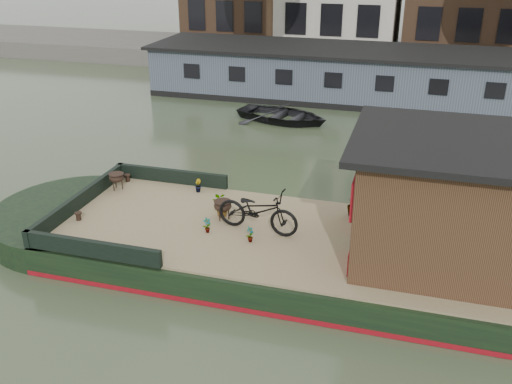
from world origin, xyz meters
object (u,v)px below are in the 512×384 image
(cabin, at_px, (455,200))
(brazier_front, at_px, (223,210))
(potted_plant_a, at_px, (207,225))
(bicycle, at_px, (258,211))
(dinghy, at_px, (283,112))
(brazier_rear, at_px, (117,181))

(cabin, relative_size, brazier_front, 9.09)
(cabin, relative_size, potted_plant_a, 11.78)
(cabin, xyz_separation_m, brazier_front, (-4.74, 0.33, -1.01))
(bicycle, height_order, dinghy, bicycle)
(bicycle, xyz_separation_m, dinghy, (-1.86, 9.90, -0.76))
(potted_plant_a, xyz_separation_m, brazier_front, (0.11, 0.69, 0.05))
(cabin, bearing_deg, brazier_rear, 171.69)
(bicycle, bearing_deg, brazier_front, 78.17)
(brazier_front, xyz_separation_m, brazier_rear, (-3.05, 0.81, -0.01))
(cabin, bearing_deg, bicycle, 179.71)
(bicycle, distance_m, potted_plant_a, 1.11)
(potted_plant_a, height_order, brazier_rear, brazier_rear)
(brazier_rear, bearing_deg, cabin, -8.31)
(bicycle, bearing_deg, potted_plant_a, 117.91)
(potted_plant_a, relative_size, dinghy, 0.10)
(potted_plant_a, xyz_separation_m, dinghy, (-0.86, 10.27, -0.45))
(dinghy, bearing_deg, potted_plant_a, -161.30)
(potted_plant_a, relative_size, brazier_rear, 0.81)
(potted_plant_a, height_order, dinghy, potted_plant_a)
(potted_plant_a, xyz_separation_m, brazier_rear, (-2.93, 1.50, 0.04))
(bicycle, relative_size, potted_plant_a, 5.31)
(cabin, distance_m, dinghy, 11.54)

